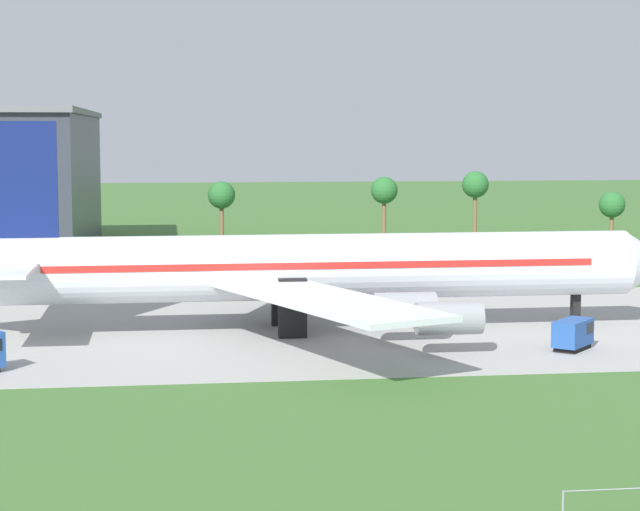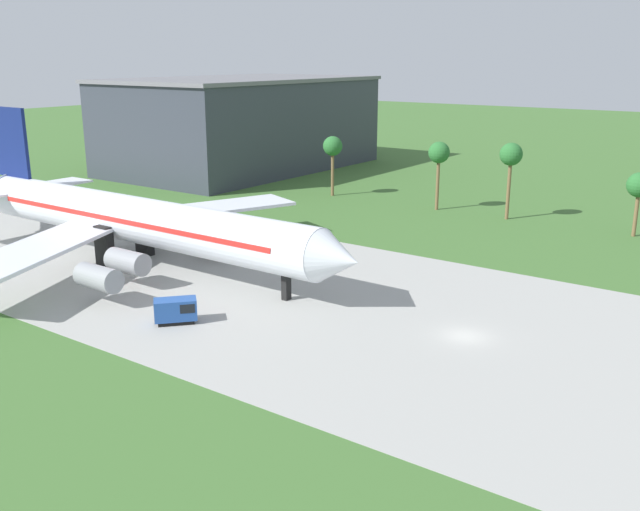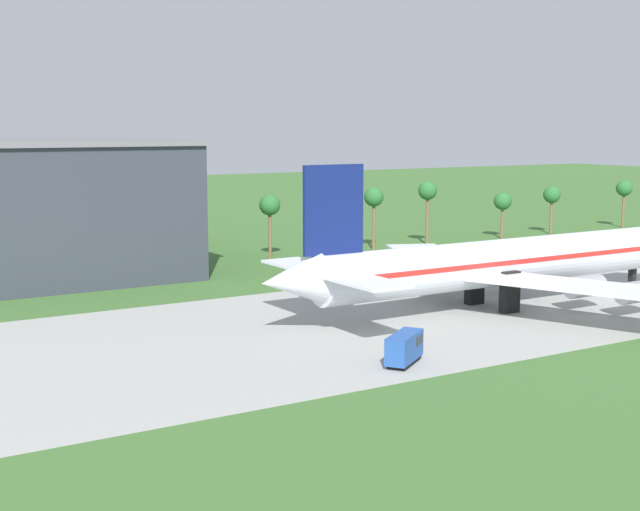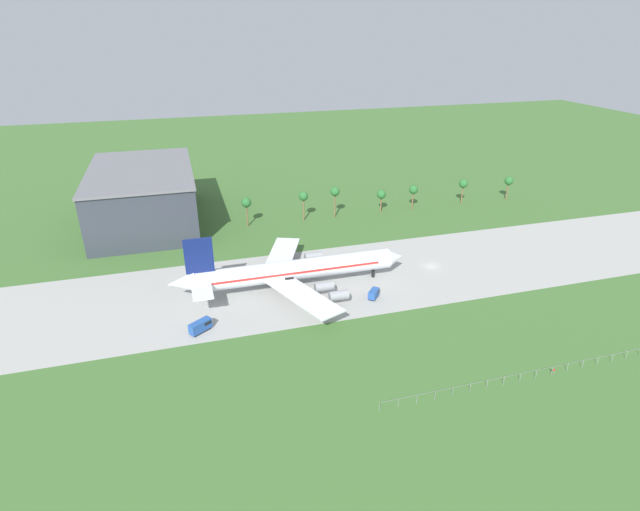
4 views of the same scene
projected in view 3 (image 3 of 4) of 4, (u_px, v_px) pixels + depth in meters
The scene contains 4 objects.
jet_airliner at pixel (502, 263), 111.07m from camera, with size 67.71×52.39×18.40m.
baggage_tug at pixel (405, 348), 84.85m from camera, with size 5.92×4.95×2.99m.
terminal_building at pixel (30, 202), 145.54m from camera, with size 36.72×61.20×20.52m.
palm_tree_row at pixel (505, 196), 179.38m from camera, with size 115.13×3.60×12.23m.
Camera 3 is at (-121.81, -83.08, 22.48)m, focal length 50.00 mm.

